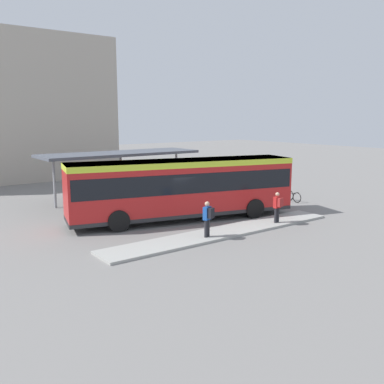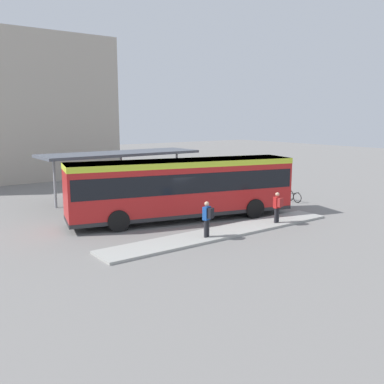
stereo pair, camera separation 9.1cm
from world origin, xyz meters
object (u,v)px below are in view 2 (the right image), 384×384
object	(u,v)px
pedestrian_waiting	(208,217)
bicycle_black	(292,196)
bicycle_green	(277,193)
city_bus	(183,185)
bicycle_orange	(267,191)
pedestrian_companion	(278,205)
bicycle_red	(285,194)
potted_planter_near_shelter	(96,202)

from	to	relation	value
pedestrian_waiting	bicycle_black	size ratio (longest dim) A/B	1.03
pedestrian_waiting	bicycle_green	xyz separation A→B (m)	(10.33, 5.19, -0.73)
city_bus	bicycle_orange	world-z (taller)	city_bus
city_bus	pedestrian_companion	world-z (taller)	city_bus
bicycle_red	bicycle_green	size ratio (longest dim) A/B	1.10
bicycle_black	bicycle_orange	bearing A→B (deg)	178.44
bicycle_black	potted_planter_near_shelter	world-z (taller)	potted_planter_near_shelter
potted_planter_near_shelter	pedestrian_waiting	bearing A→B (deg)	-77.94
city_bus	pedestrian_waiting	distance (m)	4.12
bicycle_orange	pedestrian_companion	bearing A→B (deg)	136.89
pedestrian_companion	potted_planter_near_shelter	distance (m)	10.42
bicycle_black	bicycle_green	world-z (taller)	bicycle_black
city_bus	potted_planter_near_shelter	bearing A→B (deg)	139.35
bicycle_green	bicycle_orange	distance (m)	0.81
bicycle_black	bicycle_red	xyz separation A→B (m)	(0.17, 0.77, 0.02)
potted_planter_near_shelter	bicycle_orange	bearing A→B (deg)	-10.79
pedestrian_waiting	bicycle_black	distance (m)	10.70
pedestrian_companion	bicycle_orange	world-z (taller)	pedestrian_companion
pedestrian_companion	bicycle_green	bearing A→B (deg)	-50.62
pedestrian_companion	bicycle_black	bearing A→B (deg)	-58.78
pedestrian_companion	potted_planter_near_shelter	bearing A→B (deg)	34.52
bicycle_red	potted_planter_near_shelter	world-z (taller)	potted_planter_near_shelter
pedestrian_waiting	bicycle_orange	distance (m)	11.73
bicycle_green	bicycle_black	bearing A→B (deg)	175.02
bicycle_black	potted_planter_near_shelter	bearing A→B (deg)	-111.45
city_bus	bicycle_red	size ratio (longest dim) A/B	7.31
bicycle_red	bicycle_orange	size ratio (longest dim) A/B	1.06
pedestrian_companion	bicycle_red	world-z (taller)	pedestrian_companion
pedestrian_companion	potted_planter_near_shelter	xyz separation A→B (m)	(-6.33, 8.26, -0.39)
bicycle_red	potted_planter_near_shelter	distance (m)	12.55
pedestrian_companion	bicycle_orange	bearing A→B (deg)	-45.44
city_bus	bicycle_black	xyz separation A→B (m)	(8.70, -0.16, -1.55)
pedestrian_waiting	potted_planter_near_shelter	distance (m)	8.41
pedestrian_companion	bicycle_black	world-z (taller)	pedestrian_companion
bicycle_black	city_bus	bearing A→B (deg)	-91.31
bicycle_orange	potted_planter_near_shelter	bearing A→B (deg)	78.62
bicycle_green	bicycle_orange	world-z (taller)	bicycle_orange
pedestrian_waiting	bicycle_red	distance (m)	11.14
pedestrian_waiting	bicycle_green	world-z (taller)	pedestrian_waiting
potted_planter_near_shelter	pedestrian_companion	bearing A→B (deg)	-52.55
pedestrian_companion	bicycle_orange	size ratio (longest dim) A/B	0.99
city_bus	bicycle_red	world-z (taller)	city_bus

